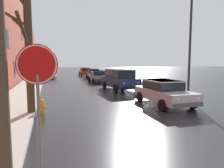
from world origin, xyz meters
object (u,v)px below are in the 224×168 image
sedan_grey_parked_kerbside_mid (98,76)px  street_lamp_post (190,42)px  sedan_red_queued_behind_truck (85,72)px  fire_hydrant (42,107)px  sedan_maroon_parked_far_down_block (93,74)px  sedan_silver_approaching_near_lane (164,92)px  stop_sign_at_corner (37,78)px  suv_darkblue_parked_kerbside_close (120,79)px  bare_tree_second_along_sidewalk (27,45)px

sedan_grey_parked_kerbside_mid → street_lamp_post: size_ratio=0.59×
sedan_red_queued_behind_truck → street_lamp_post: 26.28m
sedan_red_queued_behind_truck → fire_hydrant: (-6.68, -27.04, -0.40)m
sedan_maroon_parked_far_down_block → sedan_grey_parked_kerbside_mid: bearing=-95.9°
sedan_silver_approaching_near_lane → fire_hydrant: bearing=-178.0°
sedan_red_queued_behind_truck → stop_sign_at_corner: stop_sign_at_corner is taller
suv_darkblue_parked_kerbside_close → fire_hydrant: bearing=-132.1°
sedan_silver_approaching_near_lane → bare_tree_second_along_sidewalk: bearing=-178.8°
sedan_maroon_parked_far_down_block → suv_darkblue_parked_kerbside_close: bearing=-91.9°
suv_darkblue_parked_kerbside_close → sedan_grey_parked_kerbside_mid: 7.38m
stop_sign_at_corner → street_lamp_post: bearing=38.8°
sedan_red_queued_behind_truck → street_lamp_post: size_ratio=0.61×
sedan_grey_parked_kerbside_mid → sedan_red_queued_behind_truck: bearing=87.6°
sedan_red_queued_behind_truck → fire_hydrant: bearing=-103.9°
bare_tree_second_along_sidewalk → street_lamp_post: street_lamp_post is taller
sedan_maroon_parked_far_down_block → sedan_red_queued_behind_truck: (-0.05, 7.04, -0.00)m
fire_hydrant → stop_sign_at_corner: 6.29m
sedan_grey_parked_kerbside_mid → fire_hydrant: 15.61m
bare_tree_second_along_sidewalk → stop_sign_at_corner: (0.69, -6.11, -1.04)m
bare_tree_second_along_sidewalk → stop_sign_at_corner: 6.23m
bare_tree_second_along_sidewalk → sedan_maroon_parked_far_down_block: size_ratio=1.47×
fire_hydrant → sedan_maroon_parked_far_down_block: bearing=71.4°
bare_tree_second_along_sidewalk → sedan_grey_parked_kerbside_mid: (6.72, 14.26, -2.44)m
bare_tree_second_along_sidewalk → sedan_maroon_parked_far_down_block: bearing=69.9°
sedan_maroon_parked_far_down_block → stop_sign_at_corner: size_ratio=1.63×
sedan_grey_parked_kerbside_mid → street_lamp_post: 13.92m
street_lamp_post → sedan_maroon_parked_far_down_block: bearing=96.5°
bare_tree_second_along_sidewalk → fire_hydrant: (0.57, -0.08, -2.84)m
bare_tree_second_along_sidewalk → sedan_grey_parked_kerbside_mid: bare_tree_second_along_sidewalk is taller
sedan_grey_parked_kerbside_mid → sedan_maroon_parked_far_down_block: same height
sedan_red_queued_behind_truck → street_lamp_post: (2.20, -26.02, 2.96)m
street_lamp_post → bare_tree_second_along_sidewalk: bearing=-174.4°
street_lamp_post → sedan_red_queued_behind_truck: bearing=94.8°
sedan_silver_approaching_near_lane → fire_hydrant: sedan_silver_approaching_near_lane is taller
bare_tree_second_along_sidewalk → fire_hydrant: bearing=-8.0°
sedan_silver_approaching_near_lane → street_lamp_post: size_ratio=0.65×
sedan_silver_approaching_near_lane → sedan_grey_parked_kerbside_mid: size_ratio=1.11×
suv_darkblue_parked_kerbside_close → street_lamp_post: (2.59, -5.96, 2.72)m
sedan_silver_approaching_near_lane → street_lamp_post: street_lamp_post is taller
sedan_silver_approaching_near_lane → sedan_maroon_parked_far_down_block: size_ratio=0.96×
sedan_maroon_parked_far_down_block → bare_tree_second_along_sidewalk: bearing=-110.1°
sedan_maroon_parked_far_down_block → street_lamp_post: street_lamp_post is taller
suv_darkblue_parked_kerbside_close → sedan_maroon_parked_far_down_block: bearing=88.1°
suv_darkblue_parked_kerbside_close → sedan_red_queued_behind_truck: (0.38, 20.07, -0.24)m
sedan_silver_approaching_near_lane → street_lamp_post: (2.27, 0.78, 2.95)m
sedan_grey_parked_kerbside_mid → stop_sign_at_corner: (-6.03, -20.37, 1.40)m
sedan_maroon_parked_far_down_block → stop_sign_at_corner: stop_sign_at_corner is taller
sedan_silver_approaching_near_lane → sedan_red_queued_behind_truck: same height
sedan_grey_parked_kerbside_mid → stop_sign_at_corner: 21.29m
sedan_red_queued_behind_truck → street_lamp_post: street_lamp_post is taller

